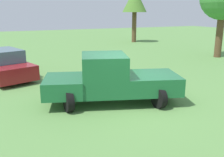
% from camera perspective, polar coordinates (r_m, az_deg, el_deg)
% --- Properties ---
extents(ground_plane, '(80.00, 80.00, 0.00)m').
position_cam_1_polar(ground_plane, '(9.31, 3.61, -5.62)').
color(ground_plane, '#5B8C47').
extents(pickup_truck, '(3.28, 5.14, 1.78)m').
position_cam_1_polar(pickup_truck, '(9.16, -0.77, 0.05)').
color(pickup_truck, black).
rests_on(pickup_truck, ground_plane).
extents(sedan_near, '(5.03, 3.09, 1.45)m').
position_cam_1_polar(sedan_near, '(13.93, -23.59, 2.83)').
color(sedan_near, black).
rests_on(sedan_near, ground_plane).
extents(tree_side, '(2.63, 2.63, 5.75)m').
position_cam_1_polar(tree_side, '(28.46, 5.11, 16.93)').
color(tree_side, brown).
rests_on(tree_side, ground_plane).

